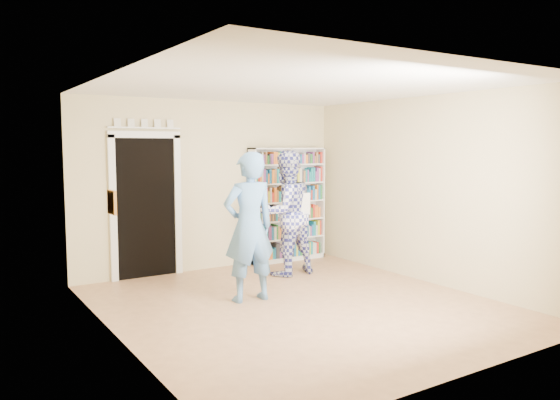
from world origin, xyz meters
The scene contains 11 objects.
floor centered at (0.00, 0.00, 0.00)m, with size 5.00×5.00×0.00m, color #9B6C4B.
ceiling centered at (0.00, 0.00, 2.70)m, with size 5.00×5.00×0.00m, color white.
wall_back centered at (0.00, 2.50, 1.35)m, with size 4.50×4.50×0.00m, color beige.
wall_left centered at (-2.25, 0.00, 1.35)m, with size 5.00×5.00×0.00m, color beige.
wall_right centered at (2.25, 0.00, 1.35)m, with size 5.00×5.00×0.00m, color beige.
bookshelf centered at (1.35, 2.34, 0.99)m, with size 1.42×0.27×1.95m.
doorway centered at (-1.10, 2.48, 1.18)m, with size 1.10×0.08×2.43m.
wall_art centered at (-2.23, 0.20, 1.40)m, with size 0.03×0.25×0.25m, color brown.
man_blue centered at (-0.42, 0.53, 0.96)m, with size 0.70×0.46×1.91m, color #5688C1.
man_plaid centered at (0.76, 1.48, 0.96)m, with size 0.93×0.72×1.91m, color navy.
paper_sheet centered at (0.90, 1.22, 1.11)m, with size 0.23×0.01×0.33m, color white.
Camera 1 is at (-3.78, -5.47, 1.98)m, focal length 35.00 mm.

